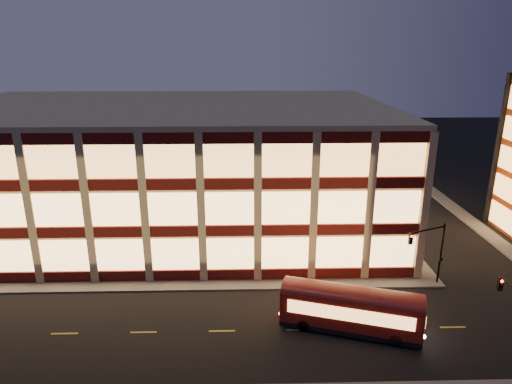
{
  "coord_description": "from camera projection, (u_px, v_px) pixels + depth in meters",
  "views": [
    {
      "loc": [
        5.8,
        -36.11,
        21.01
      ],
      "look_at": [
        7.01,
        8.0,
        6.7
      ],
      "focal_mm": 32.0,
      "sensor_mm": 36.0,
      "label": 1
    }
  ],
  "objects": [
    {
      "name": "ground",
      "position": [
        180.0,
        292.0,
        40.66
      ],
      "size": [
        200.0,
        200.0,
        0.0
      ],
      "primitive_type": "plane",
      "color": "black",
      "rests_on": "ground"
    },
    {
      "name": "sidewalk_office_south",
      "position": [
        148.0,
        286.0,
        41.51
      ],
      "size": [
        54.0,
        2.0,
        0.15
      ],
      "primitive_type": "cube",
      "color": "#514F4C",
      "rests_on": "ground"
    },
    {
      "name": "sidewalk_office_east",
      "position": [
        381.0,
        219.0,
        57.41
      ],
      "size": [
        2.0,
        30.0,
        0.15
      ],
      "primitive_type": "cube",
      "color": "#514F4C",
      "rests_on": "ground"
    },
    {
      "name": "sidewalk_tower_west",
      "position": [
        467.0,
        218.0,
        57.69
      ],
      "size": [
        2.0,
        30.0,
        0.15
      ],
      "primitive_type": "cube",
      "color": "#514F4C",
      "rests_on": "ground"
    },
    {
      "name": "office_building",
      "position": [
        171.0,
        165.0,
        54.43
      ],
      "size": [
        50.45,
        30.45,
        14.5
      ],
      "color": "tan",
      "rests_on": "ground"
    },
    {
      "name": "traffic_signal_far",
      "position": [
        430.0,
        245.0,
        40.2
      ],
      "size": [
        3.79,
        1.87,
        6.0
      ],
      "color": "black",
      "rests_on": "ground"
    },
    {
      "name": "trolley_bus",
      "position": [
        351.0,
        307.0,
        34.7
      ],
      "size": [
        10.84,
        5.7,
        3.57
      ],
      "rotation": [
        0.0,
        0.0,
        -0.31
      ],
      "color": "maroon",
      "rests_on": "ground"
    }
  ]
}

